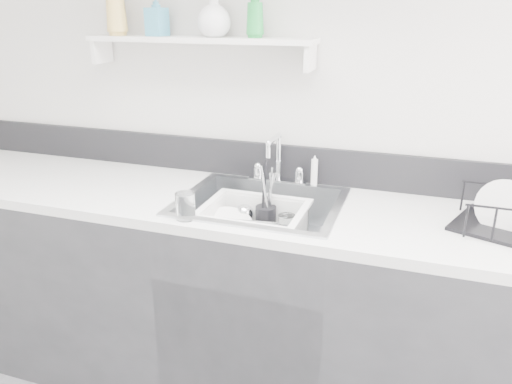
% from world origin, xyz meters
% --- Properties ---
extents(counter_run, '(3.20, 0.62, 0.92)m').
position_xyz_m(counter_run, '(0.00, 1.19, 0.46)').
color(counter_run, '#2A2A2E').
rests_on(counter_run, ground).
extents(backsplash, '(3.20, 0.02, 0.16)m').
position_xyz_m(backsplash, '(0.00, 1.49, 1.00)').
color(backsplash, black).
rests_on(backsplash, counter_run).
extents(sink, '(0.64, 0.52, 0.20)m').
position_xyz_m(sink, '(0.00, 1.19, 0.83)').
color(sink, silver).
rests_on(sink, counter_run).
extents(faucet, '(0.26, 0.18, 0.23)m').
position_xyz_m(faucet, '(0.00, 1.44, 0.98)').
color(faucet, silver).
rests_on(faucet, counter_run).
extents(side_sprayer, '(0.03, 0.03, 0.14)m').
position_xyz_m(side_sprayer, '(0.16, 1.44, 0.99)').
color(side_sprayer, white).
rests_on(side_sprayer, counter_run).
extents(wall_shelf, '(1.00, 0.16, 0.12)m').
position_xyz_m(wall_shelf, '(-0.35, 1.42, 1.51)').
color(wall_shelf, silver).
rests_on(wall_shelf, room_shell).
extents(wash_tub, '(0.48, 0.43, 0.16)m').
position_xyz_m(wash_tub, '(-0.01, 1.15, 0.83)').
color(wash_tub, white).
rests_on(wash_tub, sink).
extents(plate_stack, '(0.25, 0.24, 0.10)m').
position_xyz_m(plate_stack, '(-0.11, 1.14, 0.79)').
color(plate_stack, white).
rests_on(plate_stack, wash_tub).
extents(utensil_cup, '(0.09, 0.09, 0.29)m').
position_xyz_m(utensil_cup, '(0.00, 1.26, 0.83)').
color(utensil_cup, black).
rests_on(utensil_cup, wash_tub).
extents(ladle, '(0.27, 0.31, 0.09)m').
position_xyz_m(ladle, '(-0.05, 1.19, 0.81)').
color(ladle, silver).
rests_on(ladle, wash_tub).
extents(tumbler_in_tub, '(0.08, 0.08, 0.10)m').
position_xyz_m(tumbler_in_tub, '(0.10, 1.22, 0.82)').
color(tumbler_in_tub, white).
rests_on(tumbler_in_tub, wash_tub).
extents(tumbler_counter, '(0.08, 0.08, 0.10)m').
position_xyz_m(tumbler_counter, '(-0.20, 0.94, 0.97)').
color(tumbler_counter, white).
rests_on(tumbler_counter, counter_run).
extents(bowl_small, '(0.14, 0.14, 0.04)m').
position_xyz_m(bowl_small, '(0.07, 1.12, 0.78)').
color(bowl_small, white).
rests_on(bowl_small, wash_tub).
extents(soap_bottle_a, '(0.10, 0.10, 0.23)m').
position_xyz_m(soap_bottle_a, '(-0.72, 1.40, 1.65)').
color(soap_bottle_a, '#D4B159').
rests_on(soap_bottle_a, wall_shelf).
extents(soap_bottle_b, '(0.09, 0.09, 0.17)m').
position_xyz_m(soap_bottle_b, '(-0.54, 1.42, 1.62)').
color(soap_bottle_b, teal).
rests_on(soap_bottle_b, wall_shelf).
extents(soap_bottle_c, '(0.15, 0.15, 0.18)m').
position_xyz_m(soap_bottle_c, '(-0.28, 1.42, 1.62)').
color(soap_bottle_c, silver).
rests_on(soap_bottle_c, wall_shelf).
extents(soap_bottle_d, '(0.09, 0.09, 0.19)m').
position_xyz_m(soap_bottle_d, '(-0.10, 1.42, 1.62)').
color(soap_bottle_d, '#1A8C36').
rests_on(soap_bottle_d, wall_shelf).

